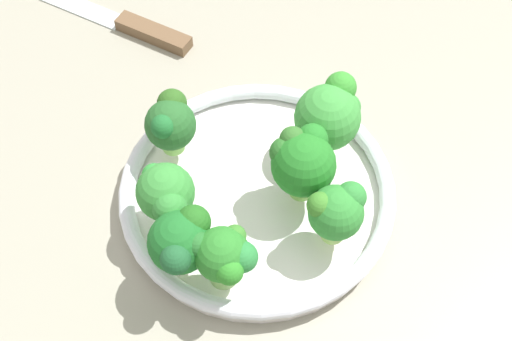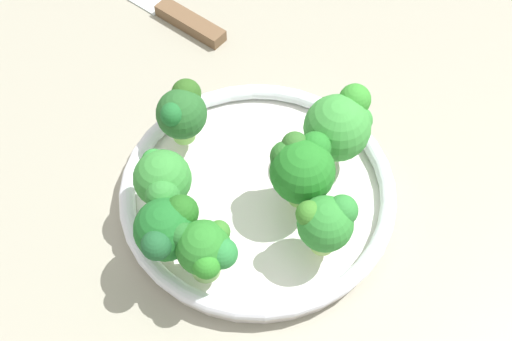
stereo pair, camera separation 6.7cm
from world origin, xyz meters
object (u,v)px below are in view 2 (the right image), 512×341
object	(u,v)px
broccoli_floret_2	(326,222)
broccoli_floret_3	(182,112)
broccoli_floret_5	(302,168)
broccoli_floret_0	(207,251)
broccoli_floret_4	(340,125)
broccoli_floret_6	(167,229)
bowl	(256,196)
broccoli_floret_1	(162,181)
knife	(161,7)

from	to	relation	value
broccoli_floret_2	broccoli_floret_3	world-z (taller)	broccoli_floret_2
broccoli_floret_3	broccoli_floret_5	world-z (taller)	broccoli_floret_5
broccoli_floret_0	broccoli_floret_5	distance (cm)	11.84
broccoli_floret_4	broccoli_floret_6	world-z (taller)	broccoli_floret_4
broccoli_floret_3	broccoli_floret_4	world-z (taller)	broccoli_floret_4
broccoli_floret_0	broccoli_floret_6	bearing A→B (deg)	-179.63
broccoli_floret_0	broccoli_floret_4	bearing A→B (deg)	78.96
bowl	broccoli_floret_3	world-z (taller)	broccoli_floret_3
bowl	broccoli_floret_5	size ratio (longest dim) A/B	3.65
broccoli_floret_3	broccoli_floret_4	size ratio (longest dim) A/B	0.82
broccoli_floret_2	broccoli_floret_3	size ratio (longest dim) A/B	1.04
broccoli_floret_1	broccoli_floret_5	xyz separation A→B (cm)	(10.48, 7.42, 0.79)
broccoli_floret_1	broccoli_floret_5	distance (cm)	12.87
broccoli_floret_1	broccoli_floret_2	distance (cm)	15.45
broccoli_floret_0	broccoli_floret_4	distance (cm)	18.33
broccoli_floret_2	broccoli_floret_4	size ratio (longest dim) A/B	0.85
broccoli_floret_6	knife	distance (cm)	35.99
broccoli_floret_2	knife	xyz separation A→B (cm)	(-33.02, 20.29, -6.31)
broccoli_floret_3	broccoli_floret_6	world-z (taller)	broccoli_floret_6
broccoli_floret_0	broccoli_floret_1	xyz separation A→B (cm)	(-7.59, 4.05, -0.28)
broccoli_floret_1	broccoli_floret_5	size ratio (longest dim) A/B	0.87
broccoli_floret_6	knife	bearing A→B (deg)	127.44
broccoli_floret_0	knife	bearing A→B (deg)	132.36
bowl	broccoli_floret_2	bearing A→B (deg)	-14.16
broccoli_floret_2	knife	bearing A→B (deg)	148.43
broccoli_floret_4	broccoli_floret_5	distance (cm)	6.57
bowl	broccoli_floret_4	distance (cm)	10.80
bowl	broccoli_floret_4	world-z (taller)	broccoli_floret_4
broccoli_floret_0	knife	size ratio (longest dim) A/B	0.25
broccoli_floret_3	broccoli_floret_0	bearing A→B (deg)	-47.62
broccoli_floret_0	broccoli_floret_2	size ratio (longest dim) A/B	1.04
broccoli_floret_4	bowl	bearing A→B (deg)	-119.72
bowl	broccoli_floret_4	bearing A→B (deg)	60.28
broccoli_floret_5	broccoli_floret_6	distance (cm)	13.46
broccoli_floret_0	broccoli_floret_5	bearing A→B (deg)	75.83
broccoli_floret_0	knife	distance (cm)	38.56
broccoli_floret_2	broccoli_floret_6	xyz separation A→B (cm)	(-11.49, -7.83, 0.10)
broccoli_floret_3	broccoli_floret_4	bearing A→B (deg)	23.62
bowl	broccoli_floret_1	distance (cm)	10.19
broccoli_floret_5	broccoli_floret_2	bearing A→B (deg)	-39.11
bowl	broccoli_floret_1	size ratio (longest dim) A/B	4.22
broccoli_floret_4	broccoli_floret_6	size ratio (longest dim) A/B	1.12
bowl	broccoli_floret_6	bearing A→B (deg)	-106.78
bowl	broccoli_floret_5	distance (cm)	7.32
bowl	broccoli_floret_2	distance (cm)	10.27
broccoli_floret_6	broccoli_floret_0	bearing A→B (deg)	0.37
knife	broccoli_floret_2	bearing A→B (deg)	-31.57
broccoli_floret_6	bowl	bearing A→B (deg)	73.22
broccoli_floret_0	broccoli_floret_3	bearing A→B (deg)	132.38
broccoli_floret_3	bowl	bearing A→B (deg)	-10.68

